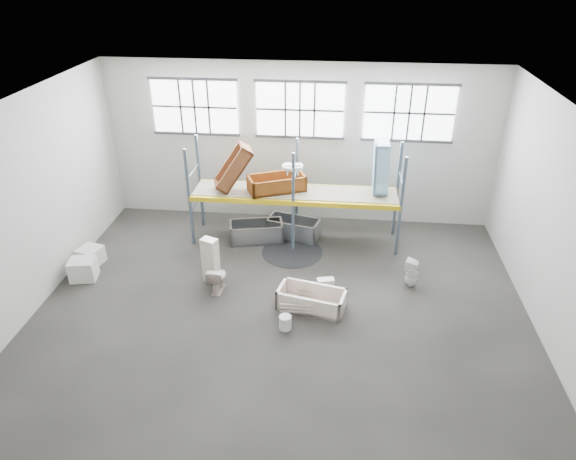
# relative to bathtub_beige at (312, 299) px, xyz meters

# --- Properties ---
(floor) EXTENTS (12.00, 10.00, 0.10)m
(floor) POSITION_rel_bathtub_beige_xyz_m (-0.72, -0.15, -0.29)
(floor) COLOR #48433E
(floor) RESTS_ON ground
(ceiling) EXTENTS (12.00, 10.00, 0.10)m
(ceiling) POSITION_rel_bathtub_beige_xyz_m (-0.72, -0.15, 4.81)
(ceiling) COLOR silver
(ceiling) RESTS_ON ground
(wall_back) EXTENTS (12.00, 0.10, 5.00)m
(wall_back) POSITION_rel_bathtub_beige_xyz_m (-0.72, 4.90, 2.26)
(wall_back) COLOR #B8B5AB
(wall_back) RESTS_ON ground
(wall_front) EXTENTS (12.00, 0.10, 5.00)m
(wall_front) POSITION_rel_bathtub_beige_xyz_m (-0.72, -5.20, 2.26)
(wall_front) COLOR #B5B2A7
(wall_front) RESTS_ON ground
(wall_left) EXTENTS (0.10, 10.00, 5.00)m
(wall_left) POSITION_rel_bathtub_beige_xyz_m (-6.77, -0.15, 2.26)
(wall_left) COLOR #B6B4AA
(wall_left) RESTS_ON ground
(wall_right) EXTENTS (0.10, 10.00, 5.00)m
(wall_right) POSITION_rel_bathtub_beige_xyz_m (5.33, -0.15, 2.26)
(wall_right) COLOR #A6A399
(wall_right) RESTS_ON ground
(window_left) EXTENTS (2.60, 0.04, 1.60)m
(window_left) POSITION_rel_bathtub_beige_xyz_m (-3.92, 4.79, 3.36)
(window_left) COLOR white
(window_left) RESTS_ON wall_back
(window_mid) EXTENTS (2.60, 0.04, 1.60)m
(window_mid) POSITION_rel_bathtub_beige_xyz_m (-0.72, 4.79, 3.36)
(window_mid) COLOR white
(window_mid) RESTS_ON wall_back
(window_right) EXTENTS (2.60, 0.04, 1.60)m
(window_right) POSITION_rel_bathtub_beige_xyz_m (2.48, 4.79, 3.36)
(window_right) COLOR white
(window_right) RESTS_ON wall_back
(rack_upright_la) EXTENTS (0.08, 0.08, 3.00)m
(rack_upright_la) POSITION_rel_bathtub_beige_xyz_m (-3.72, 2.75, 1.26)
(rack_upright_la) COLOR slate
(rack_upright_la) RESTS_ON floor
(rack_upright_lb) EXTENTS (0.08, 0.08, 3.00)m
(rack_upright_lb) POSITION_rel_bathtub_beige_xyz_m (-3.72, 3.95, 1.26)
(rack_upright_lb) COLOR slate
(rack_upright_lb) RESTS_ON floor
(rack_upright_ma) EXTENTS (0.08, 0.08, 3.00)m
(rack_upright_ma) POSITION_rel_bathtub_beige_xyz_m (-0.72, 2.75, 1.26)
(rack_upright_ma) COLOR slate
(rack_upright_ma) RESTS_ON floor
(rack_upright_mb) EXTENTS (0.08, 0.08, 3.00)m
(rack_upright_mb) POSITION_rel_bathtub_beige_xyz_m (-0.72, 3.95, 1.26)
(rack_upright_mb) COLOR slate
(rack_upright_mb) RESTS_ON floor
(rack_upright_ra) EXTENTS (0.08, 0.08, 3.00)m
(rack_upright_ra) POSITION_rel_bathtub_beige_xyz_m (2.28, 2.75, 1.26)
(rack_upright_ra) COLOR slate
(rack_upright_ra) RESTS_ON floor
(rack_upright_rb) EXTENTS (0.08, 0.08, 3.00)m
(rack_upright_rb) POSITION_rel_bathtub_beige_xyz_m (2.28, 3.95, 1.26)
(rack_upright_rb) COLOR slate
(rack_upright_rb) RESTS_ON floor
(rack_beam_front) EXTENTS (6.00, 0.10, 0.14)m
(rack_beam_front) POSITION_rel_bathtub_beige_xyz_m (-0.72, 2.75, 1.26)
(rack_beam_front) COLOR yellow
(rack_beam_front) RESTS_ON floor
(rack_beam_back) EXTENTS (6.00, 0.10, 0.14)m
(rack_beam_back) POSITION_rel_bathtub_beige_xyz_m (-0.72, 3.95, 1.26)
(rack_beam_back) COLOR yellow
(rack_beam_back) RESTS_ON floor
(shelf_deck) EXTENTS (5.90, 1.10, 0.03)m
(shelf_deck) POSITION_rel_bathtub_beige_xyz_m (-0.72, 3.35, 1.34)
(shelf_deck) COLOR gray
(shelf_deck) RESTS_ON floor
(wet_patch) EXTENTS (1.80, 1.80, 0.00)m
(wet_patch) POSITION_rel_bathtub_beige_xyz_m (-0.72, 2.55, -0.24)
(wet_patch) COLOR black
(wet_patch) RESTS_ON floor
(bathtub_beige) EXTENTS (1.78, 1.12, 0.48)m
(bathtub_beige) POSITION_rel_bathtub_beige_xyz_m (0.00, 0.00, 0.00)
(bathtub_beige) COLOR beige
(bathtub_beige) RESTS_ON floor
(cistern_spare) EXTENTS (0.47, 0.30, 0.41)m
(cistern_spare) POSITION_rel_bathtub_beige_xyz_m (0.32, 0.54, 0.04)
(cistern_spare) COLOR beige
(cistern_spare) RESTS_ON bathtub_beige
(sink_in_tub) EXTENTS (0.43, 0.43, 0.15)m
(sink_in_tub) POSITION_rel_bathtub_beige_xyz_m (-0.19, 0.43, -0.08)
(sink_in_tub) COLOR beige
(sink_in_tub) RESTS_ON bathtub_beige
(toilet_beige) EXTENTS (0.47, 0.74, 0.72)m
(toilet_beige) POSITION_rel_bathtub_beige_xyz_m (-2.46, 0.48, 0.12)
(toilet_beige) COLOR beige
(toilet_beige) RESTS_ON floor
(cistern_tall) EXTENTS (0.48, 0.40, 1.28)m
(cistern_tall) POSITION_rel_bathtub_beige_xyz_m (-2.72, 0.86, 0.40)
(cistern_tall) COLOR beige
(cistern_tall) RESTS_ON floor
(toilet_white) EXTENTS (0.46, 0.45, 0.80)m
(toilet_white) POSITION_rel_bathtub_beige_xyz_m (2.55, 1.18, 0.16)
(toilet_white) COLOR white
(toilet_white) RESTS_ON floor
(steel_tub_left) EXTENTS (1.72, 1.08, 0.58)m
(steel_tub_left) POSITION_rel_bathtub_beige_xyz_m (-1.87, 3.15, 0.05)
(steel_tub_left) COLOR #A3A6AC
(steel_tub_left) RESTS_ON floor
(steel_tub_right) EXTENTS (1.71, 1.11, 0.58)m
(steel_tub_right) POSITION_rel_bathtub_beige_xyz_m (-0.78, 3.53, 0.05)
(steel_tub_right) COLOR #B6BAC0
(steel_tub_right) RESTS_ON floor
(rust_tub_flat) EXTENTS (1.80, 1.35, 0.46)m
(rust_tub_flat) POSITION_rel_bathtub_beige_xyz_m (-1.27, 3.37, 1.58)
(rust_tub_flat) COLOR #94530F
(rust_tub_flat) RESTS_ON shelf_deck
(rust_tub_tilted) EXTENTS (1.30, 0.98, 1.40)m
(rust_tub_tilted) POSITION_rel_bathtub_beige_xyz_m (-2.50, 3.27, 2.05)
(rust_tub_tilted) COLOR brown
(rust_tub_tilted) RESTS_ON shelf_deck
(sink_on_shelf) EXTENTS (0.62, 0.50, 0.52)m
(sink_on_shelf) POSITION_rel_bathtub_beige_xyz_m (-0.76, 2.95, 1.85)
(sink_on_shelf) COLOR white
(sink_on_shelf) RESTS_ON rust_tub_flat
(blue_tub_upright) EXTENTS (0.46, 0.69, 1.47)m
(blue_tub_upright) POSITION_rel_bathtub_beige_xyz_m (1.69, 3.48, 2.15)
(blue_tub_upright) COLOR #8FC0E7
(blue_tub_upright) RESTS_ON shelf_deck
(bucket) EXTENTS (0.33, 0.33, 0.34)m
(bucket) POSITION_rel_bathtub_beige_xyz_m (-0.56, -0.88, -0.07)
(bucket) COLOR silver
(bucket) RESTS_ON floor
(carton_near) EXTENTS (0.75, 0.68, 0.57)m
(carton_near) POSITION_rel_bathtub_beige_xyz_m (-6.17, 0.63, 0.04)
(carton_near) COLOR silver
(carton_near) RESTS_ON floor
(carton_far) EXTENTS (0.71, 0.71, 0.49)m
(carton_far) POSITION_rel_bathtub_beige_xyz_m (-6.30, 1.37, 0.00)
(carton_far) COLOR silver
(carton_far) RESTS_ON floor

